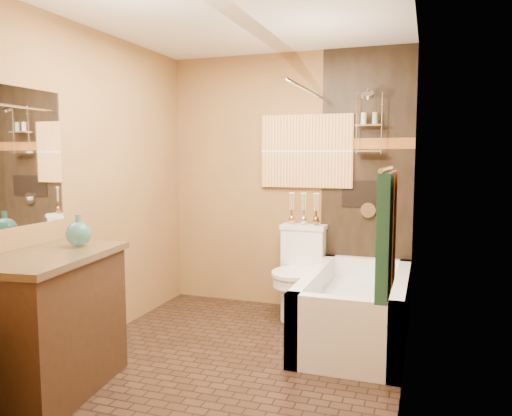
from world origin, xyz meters
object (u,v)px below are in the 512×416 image
at_px(bathtub, 356,314).
at_px(sunset_painting, 306,151).
at_px(toilet, 298,272).
at_px(vanity, 47,323).

bearing_deg(bathtub, sunset_painting, 129.61).
height_order(bathtub, toilet, toilet).
relative_size(bathtub, toilet, 1.77).
relative_size(sunset_painting, vanity, 0.83).
height_order(bathtub, vanity, vanity).
height_order(toilet, vanity, vanity).
bearing_deg(toilet, vanity, -119.33).
bearing_deg(vanity, sunset_painting, 57.03).
bearing_deg(bathtub, vanity, -137.97).
distance_m(bathtub, vanity, 2.33).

